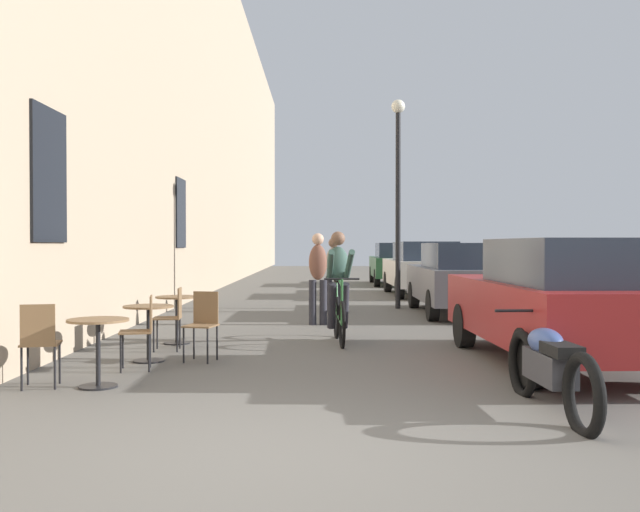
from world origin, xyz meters
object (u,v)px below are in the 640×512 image
(cafe_table_far, at_px, (173,309))
(cyclist_on_bicycle, at_px, (335,289))
(parked_car_fourth, at_px, (393,263))
(cafe_chair_mid_toward_street, at_px, (139,327))
(parked_motorcycle, at_px, (546,367))
(street_lamp, at_px, (395,176))
(parked_car_nearest, at_px, (557,300))
(cafe_table_near, at_px, (94,338))
(cafe_chair_mid_toward_wall, at_px, (199,321))
(cafe_table_mid, at_px, (145,321))
(pedestrian_mid, at_px, (330,270))
(parked_car_second, at_px, (458,277))
(parked_car_third, at_px, (419,268))
(pedestrian_near, at_px, (315,273))
(cafe_chair_far_toward_street, at_px, (169,314))
(cafe_chair_near_toward_street, at_px, (36,339))

(cafe_table_far, xyz_separation_m, cyclist_on_bicycle, (2.46, 0.23, 0.29))
(parked_car_fourth, bearing_deg, cafe_chair_mid_toward_street, -105.79)
(cyclist_on_bicycle, xyz_separation_m, parked_motorcycle, (1.78, -4.55, -0.41))
(street_lamp, height_order, parked_car_nearest, street_lamp)
(cafe_table_near, bearing_deg, cafe_chair_mid_toward_wall, 64.15)
(cafe_table_mid, xyz_separation_m, pedestrian_mid, (2.50, 6.58, 0.41))
(cafe_table_mid, relative_size, cafe_chair_mid_toward_wall, 0.81)
(parked_car_second, distance_m, parked_car_third, 5.57)
(cafe_table_mid, relative_size, parked_car_fourth, 0.16)
(cafe_table_far, xyz_separation_m, parked_motorcycle, (4.24, -4.32, -0.12))
(pedestrian_near, relative_size, parked_car_second, 0.40)
(cafe_chair_mid_toward_wall, height_order, parked_car_fourth, parked_car_fourth)
(cyclist_on_bicycle, relative_size, pedestrian_near, 1.03)
(parked_car_third, bearing_deg, cafe_table_mid, -114.27)
(street_lamp, xyz_separation_m, parked_car_nearest, (1.15, -7.76, -2.29))
(parked_car_fourth, bearing_deg, cafe_table_mid, -106.55)
(street_lamp, height_order, parked_car_fourth, street_lamp)
(cafe_table_near, distance_m, parked_car_third, 14.24)
(cafe_chair_far_toward_street, bearing_deg, cafe_chair_mid_toward_street, -91.26)
(cafe_chair_near_toward_street, relative_size, cafe_chair_far_toward_street, 1.00)
(cafe_chair_mid_toward_street, bearing_deg, cafe_table_far, 91.08)
(cafe_table_near, height_order, pedestrian_mid, pedestrian_mid)
(cafe_table_far, relative_size, parked_car_nearest, 0.16)
(cafe_table_far, xyz_separation_m, pedestrian_near, (2.13, 2.47, 0.45))
(parked_car_third, bearing_deg, parked_car_second, -89.81)
(cafe_chair_mid_toward_street, height_order, cafe_table_far, cafe_chair_mid_toward_street)
(cafe_chair_near_toward_street, distance_m, pedestrian_mid, 8.88)
(cafe_table_far, bearing_deg, cafe_chair_mid_toward_wall, -67.04)
(cafe_chair_mid_toward_street, height_order, pedestrian_mid, pedestrian_mid)
(cafe_chair_near_toward_street, distance_m, pedestrian_near, 6.48)
(cafe_chair_near_toward_street, relative_size, pedestrian_near, 0.52)
(pedestrian_near, bearing_deg, parked_car_second, 32.02)
(cafe_chair_far_toward_street, bearing_deg, parked_car_second, 44.69)
(cafe_chair_near_toward_street, bearing_deg, parked_car_nearest, 12.81)
(cafe_chair_mid_toward_wall, distance_m, cafe_table_far, 1.67)
(cafe_table_mid, distance_m, parked_car_second, 7.98)
(cafe_chair_mid_toward_wall, xyz_separation_m, cafe_table_far, (-0.65, 1.54, 0.00))
(cafe_chair_near_toward_street, distance_m, cafe_chair_far_toward_street, 2.75)
(street_lamp, bearing_deg, cafe_table_near, -114.79)
(cafe_chair_near_toward_street, height_order, cafe_chair_mid_toward_street, same)
(parked_motorcycle, bearing_deg, cafe_table_mid, 147.68)
(cafe_chair_mid_toward_street, bearing_deg, cafe_chair_far_toward_street, 88.74)
(cafe_chair_mid_toward_wall, xyz_separation_m, pedestrian_mid, (1.82, 6.50, 0.41))
(cyclist_on_bicycle, bearing_deg, cafe_chair_mid_toward_street, -134.54)
(cafe_chair_near_toward_street, distance_m, parked_car_second, 9.74)
(cafe_chair_far_toward_street, height_order, parked_car_second, parked_car_second)
(cafe_table_far, xyz_separation_m, parked_car_third, (5.19, 9.96, 0.30))
(street_lamp, relative_size, parked_car_third, 1.09)
(street_lamp, bearing_deg, cafe_chair_near_toward_street, -117.58)
(cafe_chair_mid_toward_wall, bearing_deg, parked_car_second, 52.52)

